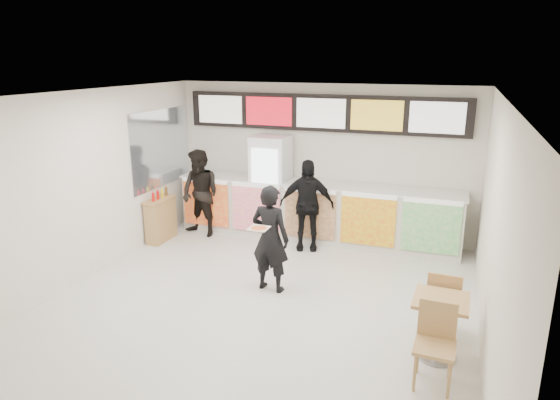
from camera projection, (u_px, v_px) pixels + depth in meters
The scene contains 15 objects.
floor at pixel (255, 310), 7.11m from camera, with size 7.00×7.00×0.00m, color beige.
ceiling at pixel (251, 96), 6.29m from camera, with size 7.00×7.00×0.00m, color white.
wall_back at pixel (322, 161), 9.86m from camera, with size 6.00×6.00×0.00m, color silver.
wall_left at pixel (74, 190), 7.68m from camera, with size 7.00×7.00×0.00m, color silver.
wall_right at pixel (494, 236), 5.72m from camera, with size 7.00×7.00×0.00m, color silver.
service_counter at pixel (315, 211), 9.75m from camera, with size 5.56×0.77×1.14m.
menu_board at pixel (322, 113), 9.52m from camera, with size 5.50×0.14×0.70m.
drinks_fridge at pixel (271, 186), 9.95m from camera, with size 0.70×0.67×2.00m.
mirror_panel at pixel (161, 148), 9.82m from camera, with size 0.01×2.00×1.50m, color #B2B7BF.
customer_main at pixel (270, 239), 7.54m from camera, with size 0.61×0.40×1.67m, color black.
customer_left at pixel (200, 193), 9.90m from camera, with size 0.85×0.66×1.74m, color black.
customer_mid at pixel (307, 205), 9.19m from camera, with size 1.00×0.42×1.71m, color black.
pizza_slice at pixel (259, 228), 7.04m from camera, with size 0.36×0.36×0.02m.
cafe_table at pixel (440, 317), 5.85m from camera, with size 0.64×1.59×0.92m.
condiment_ledge at pixel (161, 219), 9.73m from camera, with size 0.31×0.76×1.01m.
Camera 1 is at (2.51, -5.90, 3.48)m, focal length 32.00 mm.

